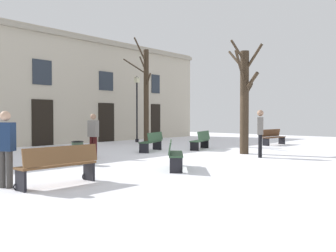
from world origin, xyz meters
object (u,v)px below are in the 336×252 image
(tree_center, at_px, (146,94))
(tree_right_of_center, at_px, (244,97))
(bench_near_center_tree, at_px, (273,137))
(person_strolling, at_px, (6,145))
(litter_bin, at_px, (78,153))
(bench_far_corner, at_px, (201,140))
(bench_back_to_back_right, at_px, (174,154))
(bench_back_to_back_left, at_px, (152,141))
(person_by_shop_door, at_px, (260,131))
(streetlamp, at_px, (137,102))
(bench_near_lamp, at_px, (59,165))
(person_crossing_plaza, at_px, (93,133))

(tree_center, bearing_deg, tree_right_of_center, -99.59)
(bench_near_center_tree, bearing_deg, person_strolling, -171.79)
(litter_bin, height_order, bench_far_corner, bench_far_corner)
(bench_near_center_tree, bearing_deg, bench_back_to_back_right, -165.38)
(bench_back_to_back_left, distance_m, person_by_shop_door, 4.96)
(tree_right_of_center, xyz_separation_m, tree_center, (1.21, 7.19, 0.49))
(tree_right_of_center, bearing_deg, bench_far_corner, 81.54)
(bench_near_center_tree, bearing_deg, streetlamp, 120.20)
(litter_bin, relative_size, bench_near_lamp, 0.41)
(litter_bin, distance_m, bench_back_to_back_right, 3.33)
(streetlamp, height_order, litter_bin, streetlamp)
(tree_right_of_center, xyz_separation_m, bench_near_center_tree, (5.34, 1.25, -1.94))
(person_by_shop_door, bearing_deg, bench_near_lamp, -33.94)
(streetlamp, xyz_separation_m, person_strolling, (-11.79, -8.37, -1.55))
(person_crossing_plaza, bearing_deg, streetlamp, 111.29)
(tree_right_of_center, distance_m, bench_far_corner, 3.25)
(streetlamp, xyz_separation_m, bench_back_to_back_left, (-3.67, -4.92, -2.05))
(person_crossing_plaza, bearing_deg, bench_near_lamp, -58.74)
(tree_right_of_center, distance_m, person_crossing_plaza, 6.46)
(person_strolling, relative_size, person_crossing_plaza, 1.01)
(bench_near_lamp, distance_m, person_crossing_plaza, 5.56)
(bench_back_to_back_right, bearing_deg, person_crossing_plaza, 47.16)
(person_strolling, bearing_deg, tree_center, 91.13)
(tree_center, relative_size, streetlamp, 1.44)
(bench_back_to_back_left, xyz_separation_m, bench_near_center_tree, (7.22, -2.40, 0.00))
(person_crossing_plaza, bearing_deg, person_by_shop_door, 28.89)
(bench_back_to_back_right, height_order, bench_back_to_back_left, bench_back_to_back_left)
(tree_center, height_order, bench_near_lamp, tree_center)
(bench_near_lamp, height_order, bench_near_center_tree, bench_near_lamp)
(bench_far_corner, height_order, person_crossing_plaza, person_crossing_plaza)
(tree_center, xyz_separation_m, litter_bin, (-7.93, -4.85, -2.49))
(tree_center, relative_size, person_strolling, 3.47)
(bench_near_center_tree, distance_m, person_crossing_plaza, 10.82)
(tree_center, height_order, streetlamp, tree_center)
(bench_near_lamp, xyz_separation_m, person_by_shop_door, (8.28, -0.70, 0.55))
(bench_far_corner, xyz_separation_m, person_crossing_plaza, (-5.61, 0.94, 0.49))
(bench_near_lamp, bearing_deg, litter_bin, -130.90)
(bench_near_lamp, relative_size, bench_near_center_tree, 1.02)
(streetlamp, relative_size, bench_near_lamp, 2.15)
(bench_near_lamp, relative_size, bench_back_to_back_left, 1.02)
(streetlamp, bearing_deg, bench_back_to_back_left, -126.70)
(bench_back_to_back_right, xyz_separation_m, bench_back_to_back_left, (3.48, 4.35, -0.00))
(bench_far_corner, height_order, person_strolling, person_strolling)
(streetlamp, height_order, person_by_shop_door, streetlamp)
(bench_far_corner, xyz_separation_m, person_strolling, (-10.39, -2.37, 0.50))
(bench_near_center_tree, bearing_deg, litter_bin, 179.13)
(tree_right_of_center, xyz_separation_m, person_by_shop_door, (-0.81, -1.16, -1.36))
(bench_near_center_tree, distance_m, person_by_shop_door, 6.63)
(litter_bin, bearing_deg, bench_near_lamp, -130.30)
(person_crossing_plaza, bearing_deg, tree_right_of_center, 41.61)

